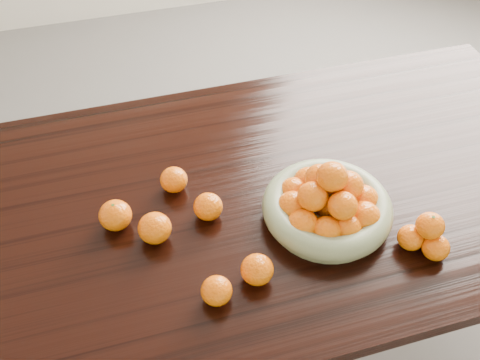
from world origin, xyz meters
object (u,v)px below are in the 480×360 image
object	(u,v)px
dining_table	(249,215)
fruit_bowl	(328,204)
loose_orange_0	(115,215)
orange_pyramid	(427,235)

from	to	relation	value
dining_table	fruit_bowl	size ratio (longest dim) A/B	6.02
fruit_bowl	loose_orange_0	bearing A→B (deg)	166.78
orange_pyramid	loose_orange_0	size ratio (longest dim) A/B	1.51
dining_table	loose_orange_0	distance (m)	0.38
loose_orange_0	fruit_bowl	bearing A→B (deg)	-13.22
fruit_bowl	loose_orange_0	world-z (taller)	fruit_bowl
fruit_bowl	loose_orange_0	xyz separation A→B (m)	(-0.52, 0.12, -0.01)
fruit_bowl	orange_pyramid	xyz separation A→B (m)	(0.20, -0.15, -0.01)
orange_pyramid	dining_table	bearing A→B (deg)	141.32
fruit_bowl	orange_pyramid	world-z (taller)	fruit_bowl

